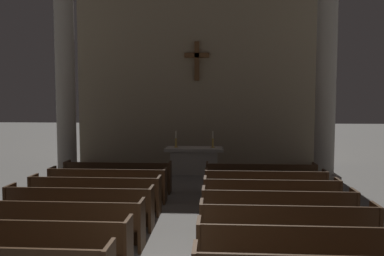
{
  "coord_description": "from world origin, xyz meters",
  "views": [
    {
      "loc": [
        0.84,
        -4.89,
        2.86
      ],
      "look_at": [
        0.0,
        8.29,
        1.85
      ],
      "focal_mm": 36.24,
      "sensor_mm": 36.0,
      "label": 1
    }
  ],
  "objects": [
    {
      "name": "pew_left_row_4",
      "position": [
        -2.15,
        3.27,
        0.48
      ],
      "size": [
        3.23,
        0.5,
        0.95
      ],
      "color": "#422B19",
      "rests_on": "ground"
    },
    {
      "name": "pew_right_row_3",
      "position": [
        2.15,
        2.17,
        0.48
      ],
      "size": [
        3.23,
        0.5,
        0.95
      ],
      "color": "#422B19",
      "rests_on": "ground"
    },
    {
      "name": "pew_right_row_2",
      "position": [
        2.15,
        1.06,
        0.48
      ],
      "size": [
        3.23,
        0.5,
        0.95
      ],
      "color": "#422B19",
      "rests_on": "ground"
    },
    {
      "name": "pew_left_row_7",
      "position": [
        -2.15,
        6.58,
        0.48
      ],
      "size": [
        3.23,
        0.5,
        0.95
      ],
      "color": "#422B19",
      "rests_on": "ground"
    },
    {
      "name": "pew_right_row_5",
      "position": [
        2.15,
        4.37,
        0.48
      ],
      "size": [
        3.23,
        0.5,
        0.95
      ],
      "color": "#422B19",
      "rests_on": "ground"
    },
    {
      "name": "pew_right_row_6",
      "position": [
        2.15,
        5.48,
        0.48
      ],
      "size": [
        3.23,
        0.5,
        0.95
      ],
      "color": "#422B19",
      "rests_on": "ground"
    },
    {
      "name": "column_right_second",
      "position": [
        4.59,
        8.79,
        3.42
      ],
      "size": [
        1.02,
        1.02,
        7.0
      ],
      "color": "#ADA89E",
      "rests_on": "ground"
    },
    {
      "name": "pew_right_row_7",
      "position": [
        2.15,
        6.58,
        0.48
      ],
      "size": [
        3.23,
        0.5,
        0.95
      ],
      "color": "#422B19",
      "rests_on": "ground"
    },
    {
      "name": "altar",
      "position": [
        0.0,
        9.65,
        0.53
      ],
      "size": [
        2.2,
        0.9,
        1.01
      ],
      "color": "#A8A399",
      "rests_on": "ground"
    },
    {
      "name": "column_left_second",
      "position": [
        -4.59,
        8.79,
        3.42
      ],
      "size": [
        1.02,
        1.02,
        7.0
      ],
      "color": "#ADA89E",
      "rests_on": "ground"
    },
    {
      "name": "candlestick_left",
      "position": [
        -0.7,
        9.65,
        1.21
      ],
      "size": [
        0.16,
        0.16,
        0.63
      ],
      "color": "#B79338",
      "rests_on": "altar"
    },
    {
      "name": "candlestick_right",
      "position": [
        0.7,
        9.65,
        1.21
      ],
      "size": [
        0.16,
        0.16,
        0.63
      ],
      "color": "#B79338",
      "rests_on": "altar"
    },
    {
      "name": "pew_right_row_4",
      "position": [
        2.15,
        3.27,
        0.48
      ],
      "size": [
        3.23,
        0.5,
        0.95
      ],
      "color": "#422B19",
      "rests_on": "ground"
    },
    {
      "name": "pew_left_row_2",
      "position": [
        -2.15,
        1.06,
        0.48
      ],
      "size": [
        3.23,
        0.5,
        0.95
      ],
      "color": "#422B19",
      "rests_on": "ground"
    },
    {
      "name": "pew_left_row_3",
      "position": [
        -2.15,
        2.17,
        0.48
      ],
      "size": [
        3.23,
        0.5,
        0.95
      ],
      "color": "#422B19",
      "rests_on": "ground"
    },
    {
      "name": "apse_with_cross",
      "position": [
        0.0,
        11.72,
        4.02
      ],
      "size": [
        10.28,
        0.44,
        8.04
      ],
      "color": "gray",
      "rests_on": "ground"
    },
    {
      "name": "pew_left_row_6",
      "position": [
        -2.15,
        5.48,
        0.48
      ],
      "size": [
        3.23,
        0.5,
        0.95
      ],
      "color": "#422B19",
      "rests_on": "ground"
    },
    {
      "name": "pew_left_row_5",
      "position": [
        -2.15,
        4.37,
        0.48
      ],
      "size": [
        3.23,
        0.5,
        0.95
      ],
      "color": "#422B19",
      "rests_on": "ground"
    }
  ]
}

